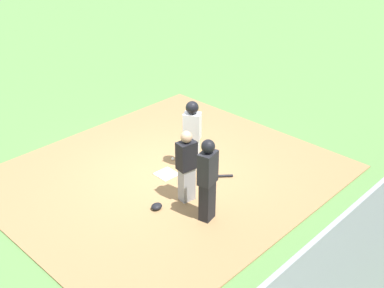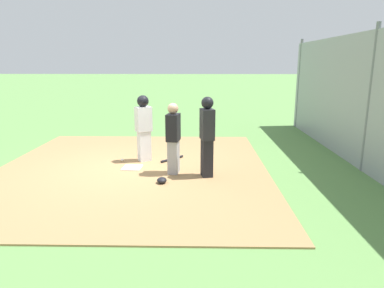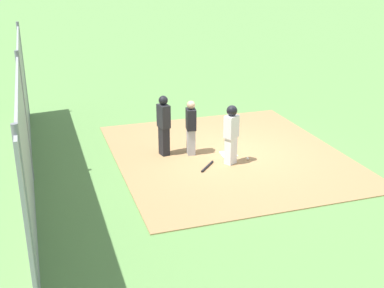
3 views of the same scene
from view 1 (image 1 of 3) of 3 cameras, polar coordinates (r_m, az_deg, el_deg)
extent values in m
plane|color=#5B8947|center=(11.14, -3.03, -3.72)|extent=(140.00, 140.00, 0.00)
cube|color=#9E774C|center=(11.13, -3.03, -3.66)|extent=(7.20, 6.40, 0.03)
cube|color=white|center=(11.12, -3.04, -3.55)|extent=(0.47, 0.47, 0.02)
cube|color=#9E9EA3|center=(10.08, -0.62, -4.72)|extent=(0.33, 0.27, 0.76)
cube|color=black|center=(9.73, -0.64, -1.36)|extent=(0.42, 0.32, 0.60)
sphere|color=tan|center=(9.52, -0.66, 0.83)|extent=(0.24, 0.24, 0.24)
cube|color=black|center=(9.52, 1.79, -6.69)|extent=(0.34, 0.28, 0.84)
cube|color=#232328|center=(9.11, 1.86, -2.83)|extent=(0.43, 0.34, 0.66)
sphere|color=black|center=(8.88, 1.91, -0.28)|extent=(0.26, 0.26, 0.26)
cube|color=silver|center=(11.19, 0.02, -1.05)|extent=(0.34, 0.37, 0.77)
cube|color=silver|center=(10.86, 0.02, 2.15)|extent=(0.42, 0.46, 0.61)
sphere|color=tan|center=(10.68, 0.02, 4.20)|extent=(0.24, 0.24, 0.24)
sphere|color=black|center=(10.67, 0.02, 4.30)|extent=(0.29, 0.29, 0.29)
cylinder|color=black|center=(11.00, 2.89, -3.80)|extent=(0.60, 0.55, 0.06)
ellipsoid|color=black|center=(10.00, -4.19, -7.33)|extent=(0.24, 0.20, 0.12)
sphere|color=white|center=(11.66, -2.28, -1.75)|extent=(0.07, 0.07, 0.07)
camera|label=2|loc=(6.54, -51.38, -15.62)|focal=32.38mm
camera|label=3|loc=(18.81, 41.52, 20.46)|focal=46.34mm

